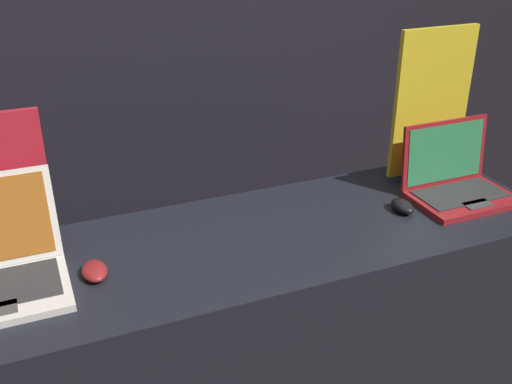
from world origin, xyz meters
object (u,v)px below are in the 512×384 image
at_px(mouse_front, 95,271).
at_px(mouse_back, 402,206).
at_px(laptop_back, 456,180).
at_px(promo_stand_back, 431,108).

relative_size(mouse_front, mouse_back, 1.11).
distance_m(laptop_back, promo_stand_back, 0.27).
bearing_deg(promo_stand_back, laptop_back, -90.00).
xyz_separation_m(laptop_back, mouse_back, (-0.23, -0.03, -0.04)).
relative_size(mouse_front, laptop_back, 0.31).
bearing_deg(mouse_front, mouse_back, -0.40).
xyz_separation_m(laptop_back, promo_stand_back, (-0.00, 0.18, 0.20)).
xyz_separation_m(mouse_front, promo_stand_back, (1.22, 0.20, 0.24)).
xyz_separation_m(mouse_back, promo_stand_back, (0.23, 0.21, 0.24)).
bearing_deg(promo_stand_back, mouse_back, -138.38).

